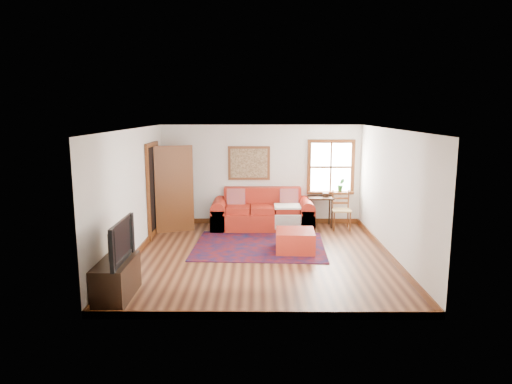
{
  "coord_description": "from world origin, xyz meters",
  "views": [
    {
      "loc": [
        -0.07,
        -8.62,
        2.83
      ],
      "look_at": [
        -0.11,
        0.6,
        1.19
      ],
      "focal_mm": 32.0,
      "sensor_mm": 36.0,
      "label": 1
    }
  ],
  "objects_px": {
    "ladder_back_chair": "(341,208)",
    "side_table": "(320,202)",
    "media_cabinet": "(116,279)",
    "red_leather_sofa": "(263,215)",
    "red_ottoman": "(295,241)"
  },
  "relations": [
    {
      "from": "red_leather_sofa",
      "to": "side_table",
      "type": "distance_m",
      "value": 1.47
    },
    {
      "from": "media_cabinet",
      "to": "red_ottoman",
      "type": "bearing_deg",
      "value": 38.81
    },
    {
      "from": "side_table",
      "to": "ladder_back_chair",
      "type": "distance_m",
      "value": 0.54
    },
    {
      "from": "ladder_back_chair",
      "to": "side_table",
      "type": "bearing_deg",
      "value": 153.66
    },
    {
      "from": "red_ottoman",
      "to": "ladder_back_chair",
      "type": "height_order",
      "value": "ladder_back_chair"
    },
    {
      "from": "ladder_back_chair",
      "to": "media_cabinet",
      "type": "distance_m",
      "value": 5.93
    },
    {
      "from": "red_leather_sofa",
      "to": "red_ottoman",
      "type": "relative_size",
      "value": 3.18
    },
    {
      "from": "red_ottoman",
      "to": "side_table",
      "type": "distance_m",
      "value": 2.26
    },
    {
      "from": "side_table",
      "to": "red_leather_sofa",
      "type": "bearing_deg",
      "value": -173.53
    },
    {
      "from": "side_table",
      "to": "red_ottoman",
      "type": "bearing_deg",
      "value": -110.67
    },
    {
      "from": "red_ottoman",
      "to": "media_cabinet",
      "type": "distance_m",
      "value": 3.76
    },
    {
      "from": "red_ottoman",
      "to": "ladder_back_chair",
      "type": "xyz_separation_m",
      "value": [
        1.26,
        1.84,
        0.29
      ]
    },
    {
      "from": "red_ottoman",
      "to": "media_cabinet",
      "type": "relative_size",
      "value": 0.72
    },
    {
      "from": "side_table",
      "to": "ladder_back_chair",
      "type": "xyz_separation_m",
      "value": [
        0.47,
        -0.24,
        -0.11
      ]
    },
    {
      "from": "red_leather_sofa",
      "to": "media_cabinet",
      "type": "relative_size",
      "value": 2.3
    }
  ]
}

